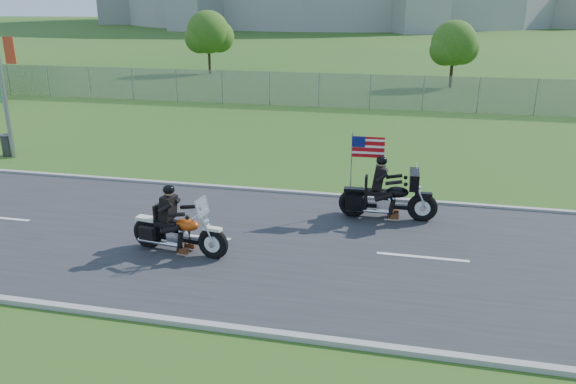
# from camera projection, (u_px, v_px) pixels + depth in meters

# --- Properties ---
(ground) EXTENTS (420.00, 420.00, 0.00)m
(ground) POSITION_uv_depth(u_px,v_px,m) (264.00, 244.00, 14.48)
(ground) COLOR #1E4515
(ground) RESTS_ON ground
(road) EXTENTS (120.00, 8.00, 0.04)m
(road) POSITION_uv_depth(u_px,v_px,m) (264.00, 243.00, 14.48)
(road) COLOR #28282B
(road) RESTS_ON ground
(curb_north) EXTENTS (120.00, 0.18, 0.12)m
(curb_north) POSITION_uv_depth(u_px,v_px,m) (296.00, 193.00, 18.21)
(curb_north) COLOR #9E9B93
(curb_north) RESTS_ON ground
(curb_south) EXTENTS (120.00, 0.18, 0.12)m
(curb_south) POSITION_uv_depth(u_px,v_px,m) (209.00, 326.00, 10.73)
(curb_south) COLOR #9E9B93
(curb_south) RESTS_ON ground
(fence) EXTENTS (60.00, 0.03, 2.00)m
(fence) POSITION_uv_depth(u_px,v_px,m) (270.00, 88.00, 33.68)
(fence) COLOR gray
(fence) RESTS_ON ground
(tree_fence_near) EXTENTS (3.52, 3.28, 4.75)m
(tree_fence_near) POSITION_uv_depth(u_px,v_px,m) (454.00, 46.00, 40.01)
(tree_fence_near) COLOR #382316
(tree_fence_near) RESTS_ON ground
(tree_fence_mid) EXTENTS (3.96, 3.69, 5.30)m
(tree_fence_mid) POSITION_uv_depth(u_px,v_px,m) (209.00, 34.00, 47.77)
(tree_fence_mid) COLOR #382316
(tree_fence_mid) RESTS_ON ground
(motorcycle_lead) EXTENTS (2.65, 0.86, 1.78)m
(motorcycle_lead) POSITION_uv_depth(u_px,v_px,m) (178.00, 232.00, 13.78)
(motorcycle_lead) COLOR black
(motorcycle_lead) RESTS_ON ground
(motorcycle_follow) EXTENTS (2.80, 0.92, 2.34)m
(motorcycle_follow) POSITION_uv_depth(u_px,v_px,m) (388.00, 198.00, 15.92)
(motorcycle_follow) COLOR black
(motorcycle_follow) RESTS_ON ground
(trash_can) EXTENTS (0.50, 0.50, 0.85)m
(trash_can) POSITION_uv_depth(u_px,v_px,m) (8.00, 146.00, 22.65)
(trash_can) COLOR #333338
(trash_can) RESTS_ON ground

